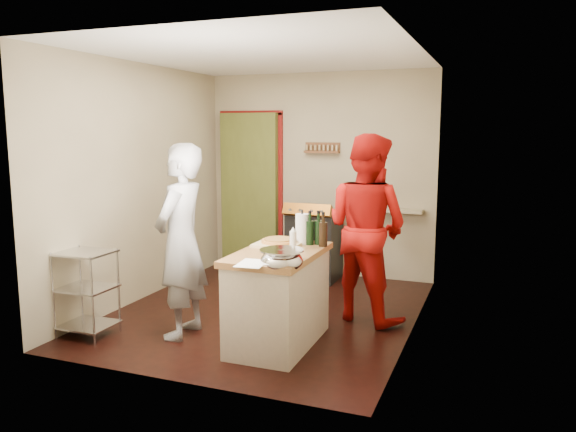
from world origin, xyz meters
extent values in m
plane|color=black|center=(0.00, 0.00, 0.00)|extent=(3.50, 3.50, 0.00)
cube|color=tan|center=(0.00, 1.75, 1.30)|extent=(3.00, 0.04, 2.60)
cube|color=#565B23|center=(-0.95, 1.80, 1.05)|extent=(0.80, 0.40, 2.10)
cube|color=maroon|center=(-1.37, 1.73, 1.05)|extent=(0.06, 0.06, 2.10)
cube|color=maroon|center=(-0.53, 1.73, 1.05)|extent=(0.06, 0.06, 2.10)
cube|color=maroon|center=(-0.95, 1.73, 2.10)|extent=(0.90, 0.06, 0.06)
cube|color=brown|center=(0.05, 1.70, 1.60)|extent=(0.46, 0.09, 0.03)
cube|color=brown|center=(0.05, 1.74, 1.66)|extent=(0.46, 0.02, 0.12)
cube|color=olive|center=(0.05, 1.70, 1.66)|extent=(0.42, 0.04, 0.07)
cube|color=tan|center=(0.95, 1.65, 0.90)|extent=(0.80, 0.18, 0.04)
cube|color=black|center=(0.75, 1.65, 1.02)|extent=(0.10, 0.14, 0.22)
cube|color=tan|center=(-1.50, 0.00, 1.30)|extent=(0.04, 3.50, 2.60)
cube|color=tan|center=(1.50, 0.00, 1.30)|extent=(0.04, 3.50, 2.60)
cube|color=white|center=(0.00, 0.00, 2.61)|extent=(3.00, 3.50, 0.02)
cube|color=black|center=(0.05, 1.43, 0.40)|extent=(0.60, 0.55, 0.80)
cube|color=black|center=(0.05, 1.43, 0.83)|extent=(0.60, 0.55, 0.06)
cube|color=#9B5516|center=(0.05, 1.15, 0.92)|extent=(0.60, 0.15, 0.17)
cylinder|color=black|center=(-0.10, 1.56, 0.91)|extent=(0.26, 0.26, 0.05)
cylinder|color=silver|center=(-1.50, -1.38, 0.40)|extent=(0.02, 0.02, 0.80)
cylinder|color=silver|center=(-1.06, -1.38, 0.40)|extent=(0.02, 0.02, 0.80)
cylinder|color=silver|center=(-1.50, -1.02, 0.40)|extent=(0.02, 0.02, 0.80)
cylinder|color=silver|center=(-1.06, -1.02, 0.40)|extent=(0.02, 0.02, 0.80)
cube|color=silver|center=(-1.28, -1.20, 0.10)|extent=(0.48, 0.40, 0.02)
cube|color=silver|center=(-1.28, -1.20, 0.45)|extent=(0.48, 0.40, 0.02)
cube|color=silver|center=(-1.28, -1.20, 0.78)|extent=(0.48, 0.40, 0.02)
cube|color=#B4A899|center=(0.45, -0.77, 0.39)|extent=(0.60, 1.06, 0.79)
cube|color=#A06F3C|center=(0.45, -0.77, 0.81)|extent=(0.66, 1.11, 0.05)
cube|color=#E2C689|center=(0.35, -0.53, 0.85)|extent=(0.40, 0.40, 0.02)
cylinder|color=#C7873E|center=(0.35, -0.53, 0.88)|extent=(0.32, 0.32, 0.02)
ellipsoid|color=silver|center=(0.64, -1.17, 0.90)|extent=(0.35, 0.35, 0.11)
cylinder|color=white|center=(0.53, -0.40, 0.98)|extent=(0.12, 0.12, 0.28)
cylinder|color=silver|center=(0.55, -0.69, 0.93)|extent=(0.06, 0.06, 0.17)
cube|color=white|center=(0.42, -1.27, 0.84)|extent=(0.24, 0.32, 0.00)
cylinder|color=black|center=(0.68, -0.37, 1.00)|extent=(0.08, 0.08, 0.31)
cylinder|color=black|center=(0.75, -0.44, 1.00)|extent=(0.08, 0.08, 0.31)
cylinder|color=black|center=(0.61, -0.41, 1.00)|extent=(0.08, 0.08, 0.31)
imported|color=#AFAFB4|center=(-0.46, -0.88, 0.88)|extent=(0.45, 0.66, 1.77)
imported|color=#AD0E0B|center=(1.00, 0.18, 0.92)|extent=(1.10, 0.99, 1.85)
camera|label=1|loc=(2.23, -5.18, 1.88)|focal=35.00mm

